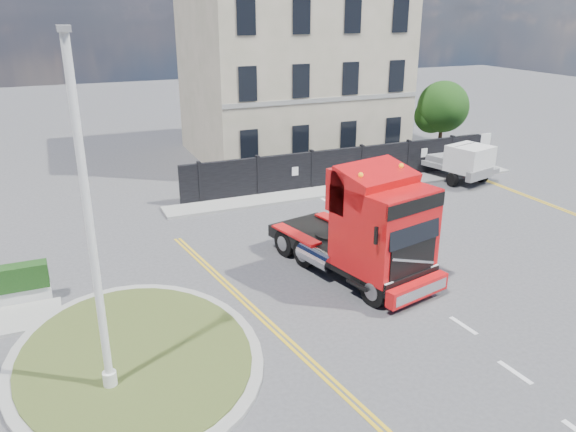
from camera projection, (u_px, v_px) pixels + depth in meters
name	position (u px, v px, depth m)	size (l,w,h in m)	color
ground	(317.00, 270.00, 20.54)	(120.00, 120.00, 0.00)	#424244
traffic_island	(135.00, 355.00, 15.36)	(6.80, 6.80, 0.17)	gray
hoarding_fence	(354.00, 165.00, 30.36)	(18.80, 0.25, 2.00)	black
georgian_building	(290.00, 63.00, 34.96)	(12.30, 10.30, 12.80)	beige
tree	(440.00, 109.00, 35.19)	(3.20, 3.20, 4.80)	#382619
pavement_far	(353.00, 188.00, 29.71)	(20.00, 1.60, 0.12)	gray
truck	(370.00, 232.00, 19.17)	(4.00, 7.19, 4.07)	black
flatbed_pickup	(461.00, 161.00, 30.66)	(3.28, 5.48, 2.12)	slate
lamppost_island	(89.00, 222.00, 12.50)	(0.27, 0.54, 8.69)	silver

